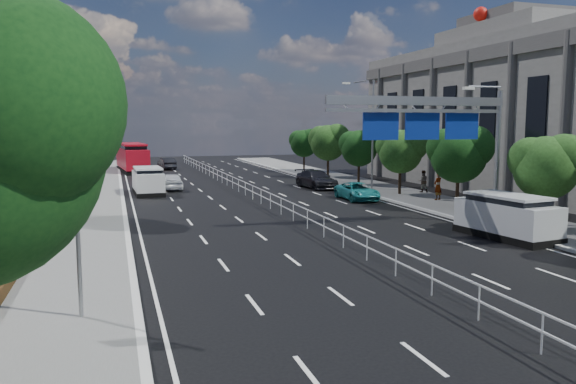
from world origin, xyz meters
name	(u,v)px	position (x,y,z in m)	size (l,w,h in m)	color
ground	(419,288)	(0.00, 0.00, 0.00)	(160.00, 160.00, 0.00)	black
sidewalk_near	(42,323)	(-11.50, 0.00, 0.07)	(5.00, 140.00, 0.14)	slate
kerb_near	(138,313)	(-9.00, 0.00, 0.07)	(0.25, 140.00, 0.15)	silver
median_fence	(255,193)	(0.00, 22.50, 0.53)	(0.05, 85.00, 1.02)	silver
hedge_near	(3,271)	(-13.30, 5.00, 0.36)	(1.00, 36.00, 0.44)	black
toilet_sign	(59,217)	(-10.95, 0.00, 2.94)	(1.62, 0.18, 4.34)	gray
overhead_gantry	(436,120)	(6.74, 10.05, 5.61)	(10.24, 0.38, 7.45)	gray
streetlight_far	(369,127)	(10.50, 26.00, 5.21)	(2.78, 2.40, 9.00)	gray
civic_hall	(539,114)	(23.72, 22.00, 6.27)	(14.40, 36.00, 14.35)	slate
near_tree_back	(68,138)	(-11.94, 17.97, 4.61)	(4.84, 4.51, 6.69)	black
far_tree_c	(547,164)	(11.24, 6.98, 3.43)	(3.52, 3.28, 4.94)	black
far_tree_d	(460,152)	(11.25, 14.48, 3.69)	(3.85, 3.59, 5.34)	black
far_tree_e	(401,149)	(11.25, 21.98, 3.56)	(3.63, 3.38, 5.13)	black
far_tree_f	(360,146)	(11.24, 29.48, 3.49)	(3.52, 3.28, 5.02)	black
far_tree_g	(329,141)	(11.25, 36.98, 3.75)	(3.96, 3.69, 5.45)	black
far_tree_h	(304,142)	(11.24, 44.48, 3.42)	(3.41, 3.18, 4.91)	black
white_minivan	(148,181)	(-7.04, 28.54, 1.03)	(2.27, 4.92, 2.11)	black
red_bus	(132,157)	(-7.50, 50.70, 1.69)	(3.48, 11.01, 3.24)	black
near_car_silver	(171,181)	(-5.04, 31.01, 0.70)	(1.66, 4.12, 1.40)	silver
near_car_dark	(167,163)	(-3.45, 52.79, 0.71)	(1.50, 4.29, 1.41)	black
silver_minivan	(507,217)	(8.30, 6.12, 1.03)	(2.80, 5.29, 2.10)	black
parked_car_teal	(357,191)	(7.10, 20.70, 0.62)	(2.06, 4.47, 1.24)	#1A7376
parked_car_dark	(316,179)	(6.89, 28.64, 0.75)	(2.11, 5.19, 1.51)	black
pedestrian_a	(438,186)	(12.06, 18.10, 1.12)	(0.72, 0.47, 1.96)	gray
pedestrian_b	(423,181)	(13.40, 22.35, 0.99)	(0.83, 0.65, 1.71)	gray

